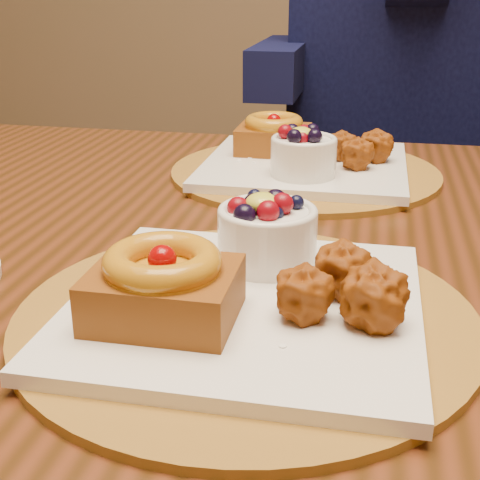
{
  "coord_description": "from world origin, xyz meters",
  "views": [
    {
      "loc": [
        0.08,
        -0.71,
        1.02
      ],
      "look_at": [
        -0.03,
        -0.18,
        0.81
      ],
      "focal_mm": 50.0,
      "sensor_mm": 36.0,
      "label": 1
    }
  ],
  "objects_px": {
    "place_setting_far": "(303,160)",
    "chair_far": "(377,180)",
    "dining_table": "(281,290)",
    "place_setting_near": "(244,290)"
  },
  "relations": [
    {
      "from": "place_setting_far",
      "to": "chair_far",
      "type": "bearing_deg",
      "value": 81.11
    },
    {
      "from": "chair_far",
      "to": "place_setting_near",
      "type": "bearing_deg",
      "value": -73.58
    },
    {
      "from": "place_setting_near",
      "to": "chair_far",
      "type": "distance_m",
      "value": 1.18
    },
    {
      "from": "place_setting_near",
      "to": "dining_table",
      "type": "bearing_deg",
      "value": 89.25
    },
    {
      "from": "dining_table",
      "to": "chair_far",
      "type": "distance_m",
      "value": 0.95
    },
    {
      "from": "place_setting_far",
      "to": "chair_far",
      "type": "xyz_separation_m",
      "value": [
        0.11,
        0.72,
        -0.23
      ]
    },
    {
      "from": "place_setting_near",
      "to": "chair_far",
      "type": "bearing_deg",
      "value": 84.4
    },
    {
      "from": "dining_table",
      "to": "chair_far",
      "type": "height_order",
      "value": "chair_far"
    },
    {
      "from": "dining_table",
      "to": "place_setting_near",
      "type": "relative_size",
      "value": 4.21
    },
    {
      "from": "chair_far",
      "to": "dining_table",
      "type": "bearing_deg",
      "value": -74.69
    }
  ]
}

